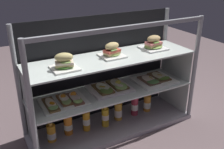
% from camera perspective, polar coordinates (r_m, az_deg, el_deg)
% --- Properties ---
extents(ground_plane, '(6.00, 6.00, 0.02)m').
position_cam_1_polar(ground_plane, '(2.38, 0.00, -11.54)').
color(ground_plane, '#614F52').
rests_on(ground_plane, ground).
extents(case_base_deck, '(1.43, 0.45, 0.04)m').
position_cam_1_polar(case_base_deck, '(2.36, 0.00, -10.94)').
color(case_base_deck, '#A19BA4').
rests_on(case_base_deck, ground).
extents(case_frame, '(1.43, 0.45, 0.95)m').
position_cam_1_polar(case_frame, '(2.22, -1.51, 1.43)').
color(case_frame, gray).
rests_on(case_frame, ground).
extents(riser_lower_tier, '(1.36, 0.38, 0.31)m').
position_cam_1_polar(riser_lower_tier, '(2.27, 0.00, -7.29)').
color(riser_lower_tier, silver).
rests_on(riser_lower_tier, case_base_deck).
extents(shelf_lower_glass, '(1.38, 0.40, 0.01)m').
position_cam_1_polar(shelf_lower_glass, '(2.19, 0.00, -3.66)').
color(shelf_lower_glass, silver).
rests_on(shelf_lower_glass, riser_lower_tier).
extents(riser_upper_tier, '(1.36, 0.38, 0.28)m').
position_cam_1_polar(riser_upper_tier, '(2.13, 0.00, -0.16)').
color(riser_upper_tier, silver).
rests_on(riser_upper_tier, shelf_lower_glass).
extents(shelf_upper_glass, '(1.38, 0.40, 0.01)m').
position_cam_1_polar(shelf_upper_glass, '(2.07, 0.00, 3.55)').
color(shelf_upper_glass, silver).
rests_on(shelf_upper_glass, riser_upper_tier).
extents(plated_roll_sandwich_far_left, '(0.18, 0.18, 0.12)m').
position_cam_1_polar(plated_roll_sandwich_far_left, '(1.86, -10.32, 2.51)').
color(plated_roll_sandwich_far_left, white).
rests_on(plated_roll_sandwich_far_left, shelf_upper_glass).
extents(plated_roll_sandwich_near_left_corner, '(0.19, 0.19, 0.12)m').
position_cam_1_polar(plated_roll_sandwich_near_left_corner, '(2.08, 0.00, 5.08)').
color(plated_roll_sandwich_near_left_corner, white).
rests_on(plated_roll_sandwich_near_left_corner, shelf_upper_glass).
extents(plated_roll_sandwich_right_of_center, '(0.20, 0.20, 0.12)m').
position_cam_1_polar(plated_roll_sandwich_right_of_center, '(2.29, 9.00, 6.57)').
color(plated_roll_sandwich_right_of_center, white).
rests_on(plated_roll_sandwich_right_of_center, shelf_upper_glass).
extents(open_sandwich_tray_far_right, '(0.34, 0.30, 0.06)m').
position_cam_1_polar(open_sandwich_tray_far_right, '(2.02, -10.47, -5.75)').
color(open_sandwich_tray_far_right, white).
rests_on(open_sandwich_tray_far_right, shelf_lower_glass).
extents(open_sandwich_tray_far_left, '(0.34, 0.29, 0.06)m').
position_cam_1_polar(open_sandwich_tray_far_left, '(2.20, -0.36, -2.80)').
color(open_sandwich_tray_far_left, white).
rests_on(open_sandwich_tray_far_left, shelf_lower_glass).
extents(open_sandwich_tray_center, '(0.34, 0.29, 0.06)m').
position_cam_1_polar(open_sandwich_tray_center, '(2.38, 9.23, -1.06)').
color(open_sandwich_tray_center, white).
rests_on(open_sandwich_tray_center, shelf_lower_glass).
extents(juice_bottle_back_right, '(0.07, 0.07, 0.18)m').
position_cam_1_polar(juice_bottle_back_right, '(2.17, -13.02, -12.31)').
color(juice_bottle_back_right, gold).
rests_on(juice_bottle_back_right, case_base_deck).
extents(juice_bottle_front_middle, '(0.07, 0.07, 0.23)m').
position_cam_1_polar(juice_bottle_front_middle, '(2.21, -9.51, -10.58)').
color(juice_bottle_front_middle, orange).
rests_on(juice_bottle_front_middle, case_base_deck).
extents(juice_bottle_tucked_behind, '(0.06, 0.06, 0.23)m').
position_cam_1_polar(juice_bottle_tucked_behind, '(2.23, -5.60, -9.87)').
color(juice_bottle_tucked_behind, gold).
rests_on(juice_bottle_tucked_behind, case_base_deck).
extents(juice_bottle_back_left, '(0.06, 0.06, 0.22)m').
position_cam_1_polar(juice_bottle_back_left, '(2.28, -1.52, -9.03)').
color(juice_bottle_back_left, gold).
rests_on(juice_bottle_back_left, case_base_deck).
extents(juice_bottle_back_center, '(0.07, 0.07, 0.22)m').
position_cam_1_polar(juice_bottle_back_center, '(2.36, 1.36, -7.89)').
color(juice_bottle_back_center, gold).
rests_on(juice_bottle_back_center, case_base_deck).
extents(juice_bottle_front_left_end, '(0.07, 0.07, 0.25)m').
position_cam_1_polar(juice_bottle_front_left_end, '(2.43, 4.94, -6.57)').
color(juice_bottle_front_left_end, '#A32C3C').
rests_on(juice_bottle_front_left_end, case_base_deck).
extents(juice_bottle_front_second, '(0.07, 0.07, 0.21)m').
position_cam_1_polar(juice_bottle_front_second, '(2.52, 7.63, -6.12)').
color(juice_bottle_front_second, orange).
rests_on(juice_bottle_front_second, case_base_deck).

